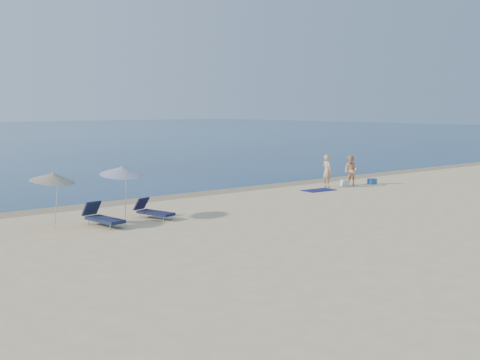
# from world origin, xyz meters

# --- Properties ---
(wet_sand_strip) EXTENTS (240.00, 1.60, 0.00)m
(wet_sand_strip) POSITION_xyz_m (0.00, 19.40, 0.00)
(wet_sand_strip) COLOR #847254
(wet_sand_strip) RESTS_ON ground
(person_left) EXTENTS (0.50, 0.68, 1.73)m
(person_left) POSITION_xyz_m (4.17, 17.09, 0.86)
(person_left) COLOR tan
(person_left) RESTS_ON ground
(person_right) EXTENTS (0.62, 0.79, 1.60)m
(person_right) POSITION_xyz_m (5.87, 16.93, 0.80)
(person_right) COLOR tan
(person_right) RESTS_ON ground
(beach_towel) EXTENTS (1.75, 1.04, 0.03)m
(beach_towel) POSITION_xyz_m (3.01, 16.54, 0.01)
(beach_towel) COLOR #0E1346
(beach_towel) RESTS_ON ground
(white_bag) EXTENTS (0.44, 0.40, 0.33)m
(white_bag) POSITION_xyz_m (5.35, 16.89, 0.16)
(white_bag) COLOR silver
(white_bag) RESTS_ON ground
(blue_cooler) EXTENTS (0.50, 0.40, 0.31)m
(blue_cooler) POSITION_xyz_m (7.05, 16.43, 0.15)
(blue_cooler) COLOR #1F55A8
(blue_cooler) RESTS_ON ground
(umbrella_near) EXTENTS (1.95, 1.96, 2.12)m
(umbrella_near) POSITION_xyz_m (-8.41, 15.72, 1.82)
(umbrella_near) COLOR silver
(umbrella_near) RESTS_ON ground
(umbrella_far) EXTENTS (2.03, 2.05, 2.06)m
(umbrella_far) POSITION_xyz_m (-11.09, 15.62, 1.77)
(umbrella_far) COLOR silver
(umbrella_far) RESTS_ON ground
(lounger_left) EXTENTS (0.85, 1.92, 0.82)m
(lounger_left) POSITION_xyz_m (-9.61, 14.96, 0.30)
(lounger_left) COLOR #141C38
(lounger_left) RESTS_ON ground
(lounger_right) EXTENTS (0.97, 1.77, 0.74)m
(lounger_right) POSITION_xyz_m (-7.47, 15.11, 0.27)
(lounger_right) COLOR #141538
(lounger_right) RESTS_ON ground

